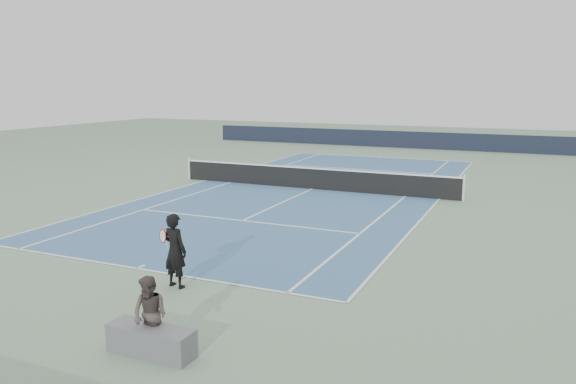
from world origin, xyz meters
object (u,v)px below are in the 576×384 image
at_px(tennis_ball, 148,291).
at_px(spectator_bench, 151,327).
at_px(tennis_net, 312,178).
at_px(tennis_player, 175,250).

bearing_deg(tennis_ball, spectator_bench, -51.12).
xyz_separation_m(tennis_net, tennis_ball, (1.28, -13.10, -0.47)).
bearing_deg(tennis_player, tennis_ball, -120.85).
height_order(tennis_net, tennis_player, tennis_player).
xyz_separation_m(tennis_ball, spectator_bench, (1.86, -2.31, 0.46)).
bearing_deg(tennis_ball, tennis_net, 95.59).
distance_m(tennis_player, spectator_bench, 3.28).
height_order(tennis_net, tennis_ball, tennis_net).
relative_size(tennis_net, spectator_bench, 8.24).
bearing_deg(tennis_ball, tennis_player, 59.15).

